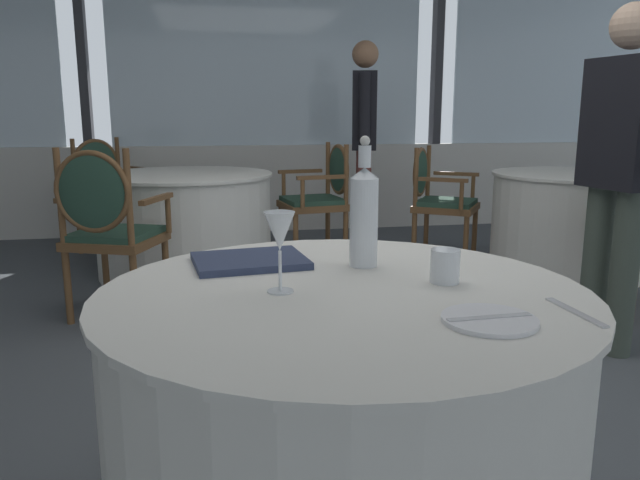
# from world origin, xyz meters

# --- Properties ---
(ground_plane) EXTENTS (14.01, 14.01, 0.00)m
(ground_plane) POSITION_xyz_m (0.00, 0.00, 0.00)
(ground_plane) COLOR #4C5156
(window_wall_far) EXTENTS (10.77, 0.14, 2.90)m
(window_wall_far) POSITION_xyz_m (-0.00, 3.52, 1.15)
(window_wall_far) COLOR silver
(window_wall_far) RESTS_ON ground_plane
(foreground_table) EXTENTS (1.21, 1.21, 0.73)m
(foreground_table) POSITION_xyz_m (-0.28, -1.12, 0.37)
(foreground_table) COLOR silver
(foreground_table) RESTS_ON ground_plane
(side_plate) EXTENTS (0.20, 0.20, 0.01)m
(side_plate) POSITION_xyz_m (-0.04, -1.41, 0.74)
(side_plate) COLOR white
(side_plate) RESTS_ON foreground_table
(butter_knife) EXTENTS (0.19, 0.03, 0.00)m
(butter_knife) POSITION_xyz_m (-0.04, -1.41, 0.74)
(butter_knife) COLOR silver
(butter_knife) RESTS_ON foreground_table
(dinner_fork) EXTENTS (0.03, 0.20, 0.00)m
(dinner_fork) POSITION_xyz_m (0.17, -1.39, 0.74)
(dinner_fork) COLOR silver
(dinner_fork) RESTS_ON foreground_table
(water_bottle) EXTENTS (0.08, 0.08, 0.36)m
(water_bottle) POSITION_xyz_m (-0.18, -0.90, 0.88)
(water_bottle) COLOR white
(water_bottle) RESTS_ON foreground_table
(wine_glass) EXTENTS (0.08, 0.08, 0.20)m
(wine_glass) POSITION_xyz_m (-0.44, -1.12, 0.88)
(wine_glass) COLOR white
(wine_glass) RESTS_ON foreground_table
(water_tumbler) EXTENTS (0.07, 0.07, 0.09)m
(water_tumbler) POSITION_xyz_m (-0.02, -1.11, 0.78)
(water_tumbler) COLOR white
(water_tumbler) RESTS_ON foreground_table
(menu_book) EXTENTS (0.34, 0.28, 0.02)m
(menu_book) POSITION_xyz_m (-0.49, -0.82, 0.74)
(menu_book) COLOR #2D3856
(menu_book) RESTS_ON foreground_table
(background_table_0) EXTENTS (1.13, 1.13, 0.73)m
(background_table_0) POSITION_xyz_m (1.99, 1.48, 0.37)
(background_table_0) COLOR silver
(background_table_0) RESTS_ON ground_plane
(dining_chair_0_0) EXTENTS (0.62, 0.64, 0.98)m
(dining_chair_0_0) POSITION_xyz_m (2.88, 1.93, 0.56)
(dining_chair_0_0) COLOR brown
(dining_chair_0_0) RESTS_ON ground_plane
(dining_chair_0_1) EXTENTS (0.64, 0.65, 0.90)m
(dining_chair_0_1) POSITION_xyz_m (1.17, 2.03, 0.53)
(dining_chair_0_1) COLOR brown
(dining_chair_0_1) RESTS_ON ground_plane
(background_table_1) EXTENTS (1.28, 1.28, 0.73)m
(background_table_1) POSITION_xyz_m (-0.79, 1.95, 0.37)
(background_table_1) COLOR silver
(background_table_1) RESTS_ON ground_plane
(dining_chair_1_0) EXTENTS (0.66, 0.65, 0.96)m
(dining_chair_1_0) POSITION_xyz_m (-1.46, 2.78, 0.57)
(dining_chair_1_0) COLOR brown
(dining_chair_1_0) RESTS_ON ground_plane
(dining_chair_1_1) EXTENTS (0.63, 0.59, 0.98)m
(dining_chair_1_1) POSITION_xyz_m (-1.17, 0.95, 0.57)
(dining_chair_1_1) COLOR brown
(dining_chair_1_1) RESTS_ON ground_plane
(dining_chair_1_2) EXTENTS (0.53, 0.59, 0.93)m
(dining_chair_1_2) POSITION_xyz_m (0.26, 2.12, 0.56)
(dining_chair_1_2) COLOR brown
(dining_chair_1_2) RESTS_ON ground_plane
(diner_person_0) EXTENTS (0.25, 0.52, 1.65)m
(diner_person_0) POSITION_xyz_m (1.32, 0.07, 0.94)
(diner_person_0) COLOR #424C42
(diner_person_0) RESTS_ON ground_plane
(diner_person_1) EXTENTS (0.28, 0.52, 1.75)m
(diner_person_1) POSITION_xyz_m (0.71, 2.57, 1.00)
(diner_person_1) COLOR brown
(diner_person_1) RESTS_ON ground_plane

